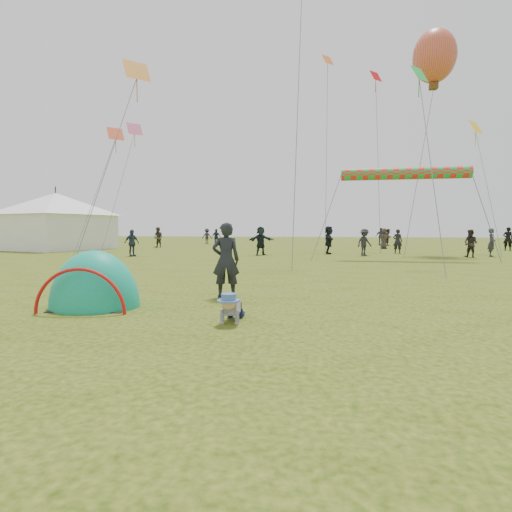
% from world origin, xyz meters
% --- Properties ---
extents(ground, '(140.00, 140.00, 0.00)m').
position_xyz_m(ground, '(0.00, 0.00, 0.00)').
color(ground, '#1D3606').
extents(crawling_toddler, '(0.52, 0.73, 0.55)m').
position_xyz_m(crawling_toddler, '(1.00, 0.14, 0.28)').
color(crawling_toddler, black).
rests_on(crawling_toddler, ground).
extents(popup_tent, '(2.05, 1.78, 2.40)m').
position_xyz_m(popup_tent, '(-2.13, 0.93, 0.00)').
color(popup_tent, '#039C6D').
rests_on(popup_tent, ground).
extents(standing_adult, '(0.75, 0.59, 1.79)m').
position_xyz_m(standing_adult, '(0.27, 2.60, 0.90)').
color(standing_adult, black).
rests_on(standing_adult, ground).
extents(event_marquee, '(8.50, 8.50, 4.70)m').
position_xyz_m(event_marquee, '(-18.07, 21.24, 2.35)').
color(event_marquee, white).
rests_on(event_marquee, ground).
extents(crowd_person_0, '(0.67, 0.54, 1.59)m').
position_xyz_m(crowd_person_0, '(7.20, 20.68, 0.80)').
color(crowd_person_0, black).
rests_on(crowd_person_0, ground).
extents(crowd_person_1, '(0.95, 0.98, 1.58)m').
position_xyz_m(crowd_person_1, '(10.69, 17.75, 0.79)').
color(crowd_person_1, '#2C2420').
rests_on(crowd_person_1, ground).
extents(crowd_person_2, '(1.07, 0.64, 1.70)m').
position_xyz_m(crowd_person_2, '(7.85, 34.12, 0.85)').
color(crowd_person_2, '#1D262E').
rests_on(crowd_person_2, ground).
extents(crowd_person_3, '(1.10, 0.70, 1.62)m').
position_xyz_m(crowd_person_3, '(-9.79, 33.81, 0.81)').
color(crowd_person_3, '#20222A').
rests_on(crowd_person_3, ground).
extents(crowd_person_4, '(0.97, 0.89, 1.66)m').
position_xyz_m(crowd_person_4, '(-20.08, 27.52, 0.83)').
color(crowd_person_4, '#32221D').
rests_on(crowd_person_4, ground).
extents(crowd_person_5, '(1.67, 1.30, 1.77)m').
position_xyz_m(crowd_person_5, '(-1.36, 17.56, 0.88)').
color(crowd_person_5, black).
rests_on(crowd_person_5, ground).
extents(crowd_person_6, '(0.57, 0.70, 1.65)m').
position_xyz_m(crowd_person_6, '(12.09, 18.60, 0.83)').
color(crowd_person_6, '#2D2C37').
rests_on(crowd_person_6, ground).
extents(crowd_person_7, '(0.96, 0.98, 1.59)m').
position_xyz_m(crowd_person_7, '(8.37, 32.65, 0.80)').
color(crowd_person_7, '#30221C').
rests_on(crowd_person_7, ground).
extents(crowd_person_8, '(1.00, 0.60, 1.60)m').
position_xyz_m(crowd_person_8, '(-7.75, 30.19, 0.80)').
color(crowd_person_8, '#1D2B37').
rests_on(crowd_person_8, ground).
extents(crowd_person_9, '(1.20, 1.12, 1.62)m').
position_xyz_m(crowd_person_9, '(4.89, 18.30, 0.81)').
color(crowd_person_9, '#252529').
rests_on(crowd_person_9, ground).
extents(crowd_person_10, '(0.88, 0.96, 1.65)m').
position_xyz_m(crowd_person_10, '(7.14, 26.70, 0.83)').
color(crowd_person_10, '#382F2A').
rests_on(crowd_person_10, ground).
extents(crowd_person_11, '(0.59, 1.68, 1.79)m').
position_xyz_m(crowd_person_11, '(2.76, 19.60, 0.90)').
color(crowd_person_11, black).
rests_on(crowd_person_11, ground).
extents(crowd_person_12, '(0.74, 0.61, 1.74)m').
position_xyz_m(crowd_person_12, '(15.80, 25.58, 0.87)').
color(crowd_person_12, black).
rests_on(crowd_person_12, ground).
extents(crowd_person_13, '(0.99, 0.86, 1.75)m').
position_xyz_m(crowd_person_13, '(-11.52, 25.40, 0.87)').
color(crowd_person_13, '#3E362C').
rests_on(crowd_person_13, ground).
extents(crowd_person_14, '(0.81, 1.00, 1.59)m').
position_xyz_m(crowd_person_14, '(-8.63, 15.12, 0.79)').
color(crowd_person_14, '#2D3A4B').
rests_on(crowd_person_14, ground).
extents(balloon_kite, '(2.72, 2.72, 3.80)m').
position_xyz_m(balloon_kite, '(9.41, 21.82, 12.65)').
color(balloon_kite, orange).
extents(rainbow_tube_kite, '(6.50, 0.64, 0.64)m').
position_xyz_m(rainbow_tube_kite, '(6.62, 15.55, 4.52)').
color(rainbow_tube_kite, red).
extents(diamond_kite_0, '(1.03, 1.03, 0.84)m').
position_xyz_m(diamond_kite_0, '(6.20, 26.07, 13.34)').
color(diamond_kite_0, '#C70608').
extents(diamond_kite_1, '(0.97, 0.97, 0.79)m').
position_xyz_m(diamond_kite_1, '(2.54, 25.64, 14.64)').
color(diamond_kite_1, orange).
extents(diamond_kite_2, '(1.12, 1.12, 0.92)m').
position_xyz_m(diamond_kite_2, '(12.56, 23.29, 8.52)').
color(diamond_kite_2, yellow).
extents(diamond_kite_3, '(0.87, 0.87, 0.71)m').
position_xyz_m(diamond_kite_3, '(6.58, 12.49, 8.48)').
color(diamond_kite_3, green).
extents(diamond_kite_5, '(1.15, 1.15, 0.94)m').
position_xyz_m(diamond_kite_5, '(-11.71, 21.87, 9.10)').
color(diamond_kite_5, '#CC537B').
extents(diamond_kite_6, '(1.10, 1.10, 0.90)m').
position_xyz_m(diamond_kite_6, '(-11.54, 18.77, 8.04)').
color(diamond_kite_6, '#DF4D2A').
extents(diamond_kite_7, '(1.13, 1.13, 0.92)m').
position_xyz_m(diamond_kite_7, '(-5.45, 9.73, 8.38)').
color(diamond_kite_7, orange).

